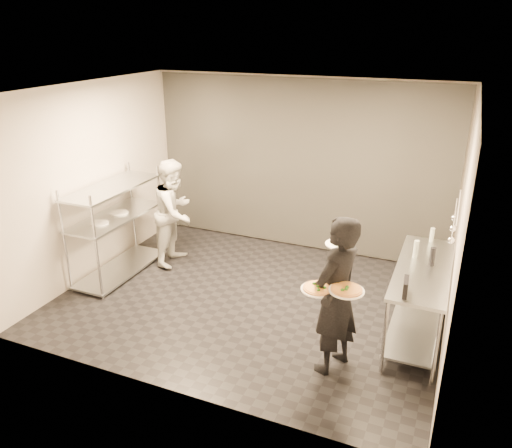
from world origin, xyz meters
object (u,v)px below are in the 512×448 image
at_px(chef, 175,212).
at_px(pizza_plate_far, 347,290).
at_px(waiter, 336,296).
at_px(bottle_green, 416,249).
at_px(bottle_clear, 432,235).
at_px(pass_rack, 116,225).
at_px(pizza_plate_near, 318,288).
at_px(pos_monitor, 406,287).
at_px(bottle_dark, 432,257).
at_px(salad_plate, 339,243).
at_px(prep_counter, 421,290).

relative_size(chef, pizza_plate_far, 4.65).
xyz_separation_m(waiter, bottle_green, (0.66, 1.20, 0.14)).
distance_m(chef, bottle_green, 3.64).
height_order(chef, bottle_clear, chef).
bearing_deg(pass_rack, bottle_clear, 10.47).
relative_size(pass_rack, bottle_clear, 8.61).
xyz_separation_m(pizza_plate_near, pos_monitor, (0.81, 0.43, -0.03)).
xyz_separation_m(pizza_plate_near, bottle_clear, (0.94, 1.95, -0.02)).
distance_m(chef, bottle_dark, 3.85).
distance_m(waiter, pos_monitor, 0.72).
height_order(waiter, chef, waiter).
distance_m(waiter, bottle_clear, 1.94).
height_order(pass_rack, waiter, waiter).
bearing_deg(pass_rack, pizza_plate_near, -18.64).
relative_size(salad_plate, bottle_clear, 1.62).
bearing_deg(pos_monitor, waiter, -163.79).
xyz_separation_m(pass_rack, bottle_dark, (4.40, 0.09, 0.26)).
height_order(bottle_green, bottle_clear, bottle_green).
bearing_deg(salad_plate, pos_monitor, -2.93).
distance_m(chef, bottle_clear, 3.75).
bearing_deg(prep_counter, waiter, -128.82).
bearing_deg(bottle_green, pizza_plate_near, -120.15).
relative_size(pass_rack, prep_counter, 0.89).
height_order(prep_counter, pizza_plate_far, pizza_plate_far).
xyz_separation_m(bottle_clear, bottle_dark, (0.06, -0.71, 0.02)).
height_order(chef, pos_monitor, chef).
distance_m(pizza_plate_near, pizza_plate_far, 0.29).
bearing_deg(pizza_plate_far, bottle_clear, 71.48).
height_order(pass_rack, bottle_dark, pass_rack).
bearing_deg(bottle_dark, salad_plate, -139.90).
relative_size(waiter, bottle_dark, 8.05).
height_order(prep_counter, waiter, waiter).
bearing_deg(bottle_clear, bottle_dark, -85.22).
bearing_deg(bottle_green, pos_monitor, -89.70).
distance_m(bottle_clear, bottle_dark, 0.71).
bearing_deg(prep_counter, pos_monitor, -99.46).
bearing_deg(bottle_green, prep_counter, -61.68).
distance_m(prep_counter, pos_monitor, 0.82).
bearing_deg(pizza_plate_near, bottle_dark, 51.09).
xyz_separation_m(pizza_plate_far, bottle_clear, (0.65, 1.95, -0.07)).
xyz_separation_m(pass_rack, bottle_green, (4.21, 0.23, 0.26)).
distance_m(pass_rack, pos_monitor, 4.28).
xyz_separation_m(prep_counter, bottle_clear, (0.01, 0.80, 0.39)).
relative_size(pizza_plate_near, bottle_dark, 1.60).
bearing_deg(chef, bottle_dark, -101.86).
bearing_deg(pizza_plate_near, salad_plate, 79.94).
height_order(pizza_plate_near, salad_plate, salad_plate).
bearing_deg(bottle_clear, pizza_plate_near, -115.79).
relative_size(waiter, bottle_clear, 9.52).
bearing_deg(pos_monitor, bottle_clear, 80.44).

